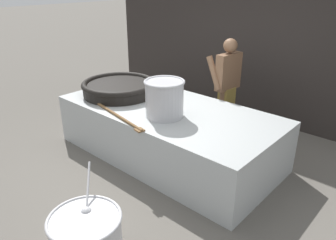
% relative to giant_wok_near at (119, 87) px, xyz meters
% --- Properties ---
extents(ground_plane, '(60.00, 60.00, 0.00)m').
position_rel_giant_wok_near_xyz_m(ground_plane, '(1.03, 0.07, -0.91)').
color(ground_plane, '#666059').
extents(back_wall, '(6.82, 0.24, 3.69)m').
position_rel_giant_wok_near_xyz_m(back_wall, '(1.03, 2.43, 0.94)').
color(back_wall, '#2D2826').
rests_on(back_wall, ground_plane).
extents(hearth_platform, '(3.38, 1.64, 0.79)m').
position_rel_giant_wok_near_xyz_m(hearth_platform, '(1.03, 0.07, -0.52)').
color(hearth_platform, '#B2B7B7').
rests_on(hearth_platform, ground_plane).
extents(giant_wok_near, '(1.23, 1.23, 0.23)m').
position_rel_giant_wok_near_xyz_m(giant_wok_near, '(0.00, 0.00, 0.00)').
color(giant_wok_near, black).
rests_on(giant_wok_near, hearth_platform).
extents(stock_pot, '(0.57, 0.57, 0.52)m').
position_rel_giant_wok_near_xyz_m(stock_pot, '(1.20, -0.19, 0.15)').
color(stock_pot, '#B7B7BC').
rests_on(stock_pot, hearth_platform).
extents(stirring_paddle, '(1.30, 0.31, 0.04)m').
position_rel_giant_wok_near_xyz_m(stirring_paddle, '(0.77, -0.66, -0.10)').
color(stirring_paddle, brown).
rests_on(stirring_paddle, hearth_platform).
extents(cook, '(0.42, 0.64, 1.68)m').
position_rel_giant_wok_near_xyz_m(cook, '(1.25, 1.35, -0.00)').
color(cook, brown).
rests_on(cook, ground_plane).
extents(prep_bowl_vegetables, '(0.82, 0.79, 0.72)m').
position_rel_giant_wok_near_xyz_m(prep_bowl_vegetables, '(1.77, -1.98, -0.67)').
color(prep_bowl_vegetables, silver).
rests_on(prep_bowl_vegetables, ground_plane).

